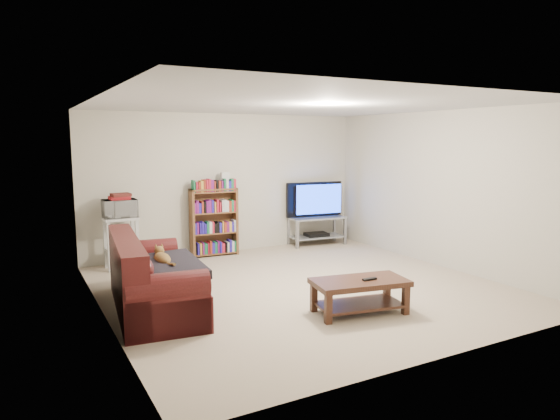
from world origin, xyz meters
TOP-DOWN VIEW (x-y plane):
  - floor at (0.00, 0.00)m, footprint 5.00×5.00m
  - ceiling at (0.00, 0.00)m, footprint 5.00×5.00m
  - wall_back at (0.00, 2.50)m, footprint 5.00×0.00m
  - wall_front at (0.00, -2.50)m, footprint 5.00×0.00m
  - wall_left at (-2.50, 0.00)m, footprint 0.00×5.00m
  - wall_right at (2.50, 0.00)m, footprint 0.00×5.00m
  - sofa at (-2.01, 0.08)m, footprint 1.09×2.10m
  - blanket at (-1.85, -0.07)m, footprint 0.81×1.03m
  - cat at (-1.83, 0.11)m, footprint 0.28×0.57m
  - coffee_table at (0.07, -1.18)m, footprint 1.15×0.72m
  - remote at (0.16, -1.24)m, footprint 0.18×0.05m
  - tv_stand at (1.68, 2.23)m, footprint 1.09×0.58m
  - television at (1.68, 2.23)m, footprint 1.13×0.26m
  - dvd_player at (1.68, 2.23)m, footprint 0.45×0.33m
  - bookshelf at (-0.34, 2.30)m, footprint 0.81×0.30m
  - shelf_clutter at (-0.24, 2.31)m, footprint 0.59×0.19m
  - microwave_stand at (-1.90, 2.16)m, footprint 0.50×0.37m
  - microwave at (-1.90, 2.16)m, footprint 0.50×0.34m
  - game_boxes at (-1.90, 2.16)m, footprint 0.29×0.26m

SIDE VIEW (x-z plane):
  - floor at x=0.00m, z-range 0.00..0.00m
  - dvd_player at x=1.68m, z-range 0.16..0.22m
  - coffee_table at x=0.07m, z-range 0.08..0.46m
  - sofa at x=-2.01m, z-range -0.12..0.74m
  - tv_stand at x=1.68m, z-range 0.09..0.61m
  - remote at x=0.16m, z-range 0.39..0.41m
  - microwave_stand at x=-1.90m, z-range 0.11..0.90m
  - blanket at x=-1.85m, z-range 0.42..0.60m
  - cat at x=-1.83m, z-range 0.49..0.66m
  - bookshelf at x=-0.34m, z-range 0.02..1.17m
  - television at x=1.68m, z-range 0.52..1.17m
  - microwave at x=-1.90m, z-range 0.79..1.06m
  - game_boxes at x=-1.90m, z-range 1.06..1.11m
  - wall_back at x=0.00m, z-range -1.30..3.70m
  - wall_front at x=0.00m, z-range -1.30..3.70m
  - wall_left at x=-2.50m, z-range -1.30..3.70m
  - wall_right at x=2.50m, z-range -1.30..3.70m
  - shelf_clutter at x=-0.24m, z-range 1.12..1.40m
  - ceiling at x=0.00m, z-range 2.40..2.40m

